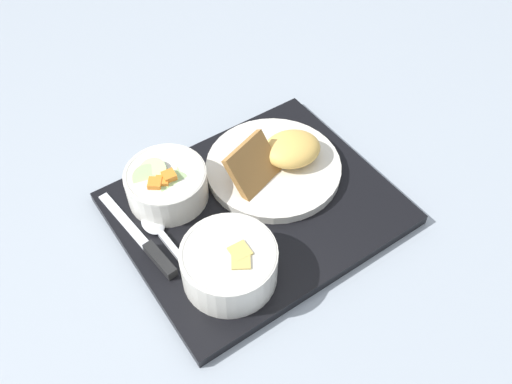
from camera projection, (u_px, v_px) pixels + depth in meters
The scene contains 7 objects.
ground_plane at pixel (256, 212), 0.84m from camera, with size 4.00×4.00×0.00m, color #99A3AD.
serving_tray at pixel (256, 208), 0.83m from camera, with size 0.41×0.34×0.02m.
bowl_salad at pixel (166, 183), 0.81m from camera, with size 0.12×0.12×0.07m.
bowl_soup at pixel (229, 263), 0.72m from camera, with size 0.13×0.13×0.06m.
plate_main at pixel (277, 163), 0.86m from camera, with size 0.22×0.22×0.08m.
knife at pixel (150, 248), 0.76m from camera, with size 0.04×0.19×0.01m.
spoon at pixel (164, 237), 0.78m from camera, with size 0.03×0.15×0.01m.
Camera 1 is at (-0.28, -0.43, 0.66)m, focal length 38.00 mm.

